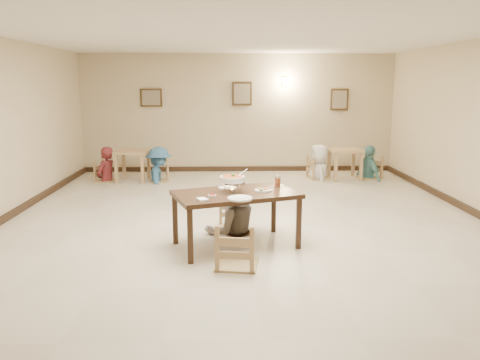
{
  "coord_description": "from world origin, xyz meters",
  "views": [
    {
      "loc": [
        -0.31,
        -7.09,
        2.22
      ],
      "look_at": [
        -0.11,
        -0.38,
        0.85
      ],
      "focal_mm": 35.0,
      "sensor_mm": 36.0,
      "label": 1
    }
  ],
  "objects_px": {
    "curry_warmer": "(232,179)",
    "bg_table_left": "(132,156)",
    "chair_far": "(228,202)",
    "bg_chair_lr": "(159,163)",
    "chair_near": "(237,224)",
    "bg_diner_d": "(370,145)",
    "drink_glass": "(278,182)",
    "bg_table_right": "(345,155)",
    "bg_chair_ll": "(106,163)",
    "bg_chair_rr": "(369,157)",
    "bg_chair_rl": "(319,158)",
    "main_diner": "(232,175)",
    "bg_diner_b": "(158,147)",
    "main_table": "(236,198)",
    "bg_diner_c": "(320,145)",
    "bg_diner_a": "(105,147)"
  },
  "relations": [
    {
      "from": "bg_table_left",
      "to": "bg_chair_lr",
      "type": "height_order",
      "value": "bg_chair_lr"
    },
    {
      "from": "drink_glass",
      "to": "bg_chair_ll",
      "type": "relative_size",
      "value": 0.18
    },
    {
      "from": "curry_warmer",
      "to": "drink_glass",
      "type": "distance_m",
      "value": 0.75
    },
    {
      "from": "chair_far",
      "to": "chair_near",
      "type": "height_order",
      "value": "chair_near"
    },
    {
      "from": "main_diner",
      "to": "drink_glass",
      "type": "xyz_separation_m",
      "value": [
        0.66,
        -0.31,
        -0.03
      ]
    },
    {
      "from": "chair_far",
      "to": "bg_chair_lr",
      "type": "height_order",
      "value": "bg_chair_lr"
    },
    {
      "from": "drink_glass",
      "to": "bg_chair_lr",
      "type": "height_order",
      "value": "drink_glass"
    },
    {
      "from": "main_table",
      "to": "bg_diner_a",
      "type": "bearing_deg",
      "value": 103.29
    },
    {
      "from": "drink_glass",
      "to": "bg_diner_b",
      "type": "xyz_separation_m",
      "value": [
        -2.31,
        4.22,
        -0.04
      ]
    },
    {
      "from": "bg_chair_rr",
      "to": "bg_diner_b",
      "type": "xyz_separation_m",
      "value": [
        -5.02,
        -0.2,
        0.3
      ]
    },
    {
      "from": "bg_chair_ll",
      "to": "bg_chair_lr",
      "type": "bearing_deg",
      "value": -74.02
    },
    {
      "from": "curry_warmer",
      "to": "drink_glass",
      "type": "xyz_separation_m",
      "value": [
        0.66,
        0.33,
        -0.11
      ]
    },
    {
      "from": "bg_table_left",
      "to": "drink_glass",
      "type": "bearing_deg",
      "value": -55.64
    },
    {
      "from": "bg_table_left",
      "to": "bg_diner_b",
      "type": "relative_size",
      "value": 0.48
    },
    {
      "from": "drink_glass",
      "to": "bg_chair_rr",
      "type": "relative_size",
      "value": 0.16
    },
    {
      "from": "main_table",
      "to": "bg_diner_c",
      "type": "xyz_separation_m",
      "value": [
        2.1,
        4.78,
        0.13
      ]
    },
    {
      "from": "bg_table_left",
      "to": "curry_warmer",
      "type": "bearing_deg",
      "value": -63.81
    },
    {
      "from": "drink_glass",
      "to": "bg_table_left",
      "type": "xyz_separation_m",
      "value": [
        -2.93,
        4.29,
        -0.26
      ]
    },
    {
      "from": "bg_chair_ll",
      "to": "bg_chair_rr",
      "type": "height_order",
      "value": "bg_chair_rr"
    },
    {
      "from": "drink_glass",
      "to": "bg_diner_d",
      "type": "height_order",
      "value": "bg_diner_d"
    },
    {
      "from": "main_table",
      "to": "bg_chair_lr",
      "type": "height_order",
      "value": "bg_chair_lr"
    },
    {
      "from": "curry_warmer",
      "to": "bg_table_left",
      "type": "height_order",
      "value": "curry_warmer"
    },
    {
      "from": "drink_glass",
      "to": "bg_diner_d",
      "type": "relative_size",
      "value": 0.1
    },
    {
      "from": "bg_table_left",
      "to": "bg_chair_rl",
      "type": "relative_size",
      "value": 0.76
    },
    {
      "from": "main_table",
      "to": "bg_diner_b",
      "type": "xyz_separation_m",
      "value": [
        -1.7,
        4.56,
        0.12
      ]
    },
    {
      "from": "curry_warmer",
      "to": "bg_diner_b",
      "type": "bearing_deg",
      "value": 109.95
    },
    {
      "from": "bg_chair_ll",
      "to": "chair_near",
      "type": "bearing_deg",
      "value": -133.86
    },
    {
      "from": "main_table",
      "to": "chair_near",
      "type": "relative_size",
      "value": 1.72
    },
    {
      "from": "chair_far",
      "to": "bg_chair_lr",
      "type": "relative_size",
      "value": 0.99
    },
    {
      "from": "chair_far",
      "to": "bg_diner_d",
      "type": "height_order",
      "value": "bg_diner_d"
    },
    {
      "from": "bg_table_right",
      "to": "bg_chair_rl",
      "type": "height_order",
      "value": "bg_chair_rl"
    },
    {
      "from": "bg_chair_rr",
      "to": "bg_diner_c",
      "type": "bearing_deg",
      "value": -110.96
    },
    {
      "from": "chair_far",
      "to": "bg_chair_rr",
      "type": "bearing_deg",
      "value": 62.07
    },
    {
      "from": "drink_glass",
      "to": "chair_near",
      "type": "bearing_deg",
      "value": -119.81
    },
    {
      "from": "bg_chair_ll",
      "to": "bg_diner_b",
      "type": "bearing_deg",
      "value": -74.02
    },
    {
      "from": "main_diner",
      "to": "bg_chair_rr",
      "type": "distance_m",
      "value": 5.33
    },
    {
      "from": "bg_table_right",
      "to": "bg_diner_d",
      "type": "xyz_separation_m",
      "value": [
        0.61,
        0.05,
        0.21
      ]
    },
    {
      "from": "chair_near",
      "to": "drink_glass",
      "type": "bearing_deg",
      "value": -111.57
    },
    {
      "from": "bg_diner_d",
      "to": "bg_chair_rr",
      "type": "bearing_deg",
      "value": -106.61
    },
    {
      "from": "chair_near",
      "to": "bg_diner_d",
      "type": "xyz_separation_m",
      "value": [
        3.32,
        5.49,
        0.26
      ]
    },
    {
      "from": "drink_glass",
      "to": "bg_diner_a",
      "type": "distance_m",
      "value": 5.54
    },
    {
      "from": "bg_table_right",
      "to": "bg_diner_d",
      "type": "relative_size",
      "value": 0.47
    },
    {
      "from": "bg_chair_rl",
      "to": "bg_chair_rr",
      "type": "bearing_deg",
      "value": -101.62
    },
    {
      "from": "bg_chair_ll",
      "to": "bg_diner_b",
      "type": "height_order",
      "value": "bg_diner_b"
    },
    {
      "from": "bg_diner_b",
      "to": "chair_far",
      "type": "bearing_deg",
      "value": -166.06
    },
    {
      "from": "chair_near",
      "to": "bg_table_right",
      "type": "xyz_separation_m",
      "value": [
        2.71,
        5.44,
        0.05
      ]
    },
    {
      "from": "main_diner",
      "to": "bg_chair_ll",
      "type": "xyz_separation_m",
      "value": [
        -2.89,
        3.94,
        -0.44
      ]
    },
    {
      "from": "bg_table_left",
      "to": "bg_diner_d",
      "type": "distance_m",
      "value": 5.64
    },
    {
      "from": "bg_chair_rr",
      "to": "bg_chair_rl",
      "type": "bearing_deg",
      "value": -110.96
    },
    {
      "from": "curry_warmer",
      "to": "bg_table_left",
      "type": "distance_m",
      "value": 5.16
    }
  ]
}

